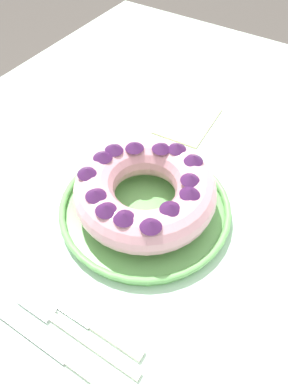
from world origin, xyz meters
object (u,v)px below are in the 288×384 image
serving_dish (144,209)px  cake_knife (94,325)px  fork (68,328)px  bundt_cake (144,191)px  napkin (188,121)px  serving_knife (71,361)px

serving_dish → cake_knife: bearing=-166.7°
fork → cake_knife: size_ratio=1.11×
bundt_cake → fork: 0.25m
serving_dish → cake_knife: (-0.22, -0.05, -0.01)m
bundt_cake → napkin: (0.28, 0.06, -0.06)m
fork → napkin: 0.53m
serving_knife → napkin: size_ratio=1.54×
bundt_cake → fork: bundt_cake is taller
serving_dish → bundt_cake: (-0.00, 0.00, 0.05)m
fork → serving_dish: bearing=3.2°
serving_dish → serving_knife: size_ratio=1.29×
serving_knife → bundt_cake: bearing=16.8°
serving_dish → bundt_cake: bearing=116.1°
serving_dish → bundt_cake: bundt_cake is taller
napkin → bundt_cake: bearing=-168.0°
fork → cake_knife: bearing=-53.2°
serving_knife → cake_knife: bearing=8.9°
serving_dish → napkin: 0.29m
serving_knife → napkin: serving_knife is taller
fork → cake_knife: (0.02, -0.03, 0.00)m
cake_knife → napkin: size_ratio=1.24×
serving_dish → serving_knife: (-0.27, -0.05, -0.01)m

